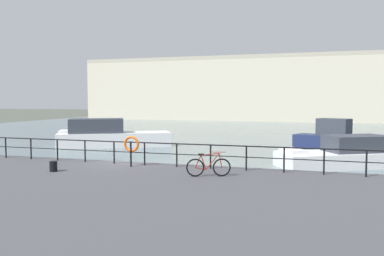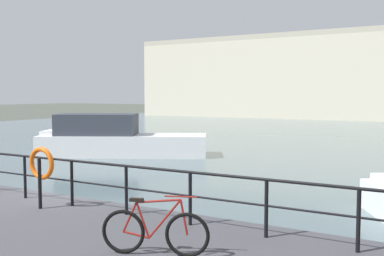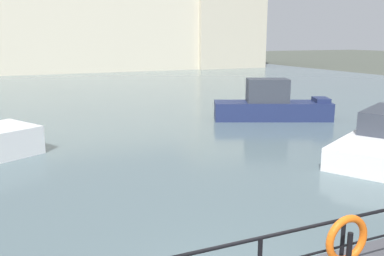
% 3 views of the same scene
% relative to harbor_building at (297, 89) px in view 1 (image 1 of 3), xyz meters
% --- Properties ---
extents(ground_plane, '(240.00, 240.00, 0.00)m').
position_rel_harbor_building_xyz_m(ground_plane, '(-5.55, -58.96, -5.85)').
color(ground_plane, '#4C5147').
extents(water_basin, '(80.00, 60.00, 0.01)m').
position_rel_harbor_building_xyz_m(water_basin, '(-5.55, -28.76, -5.85)').
color(water_basin, slate).
rests_on(water_basin, ground_plane).
extents(quay_promenade, '(56.00, 13.00, 0.77)m').
position_rel_harbor_building_xyz_m(quay_promenade, '(-5.55, -65.46, -5.47)').
color(quay_promenade, '#47474C').
rests_on(quay_promenade, ground_plane).
extents(harbor_building, '(68.40, 16.81, 14.72)m').
position_rel_harbor_building_xyz_m(harbor_building, '(0.00, 0.00, 0.00)').
color(harbor_building, beige).
rests_on(harbor_building, ground_plane).
extents(moored_small_launch, '(6.78, 4.35, 2.35)m').
position_rel_harbor_building_xyz_m(moored_small_launch, '(4.92, -44.44, -5.01)').
color(moored_small_launch, navy).
rests_on(moored_small_launch, water_basin).
extents(moored_green_narrowboat, '(7.80, 5.87, 1.76)m').
position_rel_harbor_building_xyz_m(moored_green_narrowboat, '(4.99, -52.56, -5.18)').
color(moored_green_narrowboat, white).
rests_on(moored_green_narrowboat, water_basin).
extents(moored_cabin_cruiser, '(9.11, 6.52, 2.27)m').
position_rel_harbor_building_xyz_m(moored_cabin_cruiser, '(-12.66, -47.93, -4.94)').
color(moored_cabin_cruiser, white).
rests_on(moored_cabin_cruiser, water_basin).
extents(quay_railing, '(25.35, 0.07, 1.08)m').
position_rel_harbor_building_xyz_m(quay_railing, '(-5.84, -59.71, -4.35)').
color(quay_railing, black).
rests_on(quay_railing, quay_promenade).
extents(parked_bicycle, '(1.69, 0.66, 0.98)m').
position_rel_harbor_building_xyz_m(parked_bicycle, '(-0.72, -61.48, -4.70)').
color(parked_bicycle, black).
rests_on(parked_bicycle, quay_promenade).
extents(mooring_bollard, '(0.32, 0.32, 0.44)m').
position_rel_harbor_building_xyz_m(mooring_bollard, '(-7.27, -62.36, -4.86)').
color(mooring_bollard, black).
rests_on(mooring_bollard, quay_promenade).
extents(life_ring_stand, '(0.75, 0.16, 1.40)m').
position_rel_harbor_building_xyz_m(life_ring_stand, '(-4.68, -60.22, -4.11)').
color(life_ring_stand, black).
rests_on(life_ring_stand, quay_promenade).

